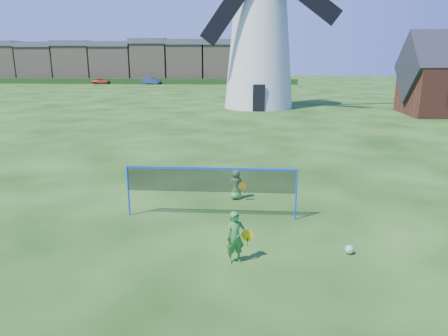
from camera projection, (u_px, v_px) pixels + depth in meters
ground at (216, 222)px, 11.99m from camera, size 220.00×220.00×0.00m
windmill at (260, 33)px, 38.29m from camera, size 14.02×6.57×19.69m
badminton_net at (211, 181)px, 12.04m from camera, size 5.05×0.05×1.55m
player_girl at (235, 238)px, 9.46m from camera, size 0.69×0.45×1.24m
player_boy at (236, 184)px, 13.82m from camera, size 0.65×0.50×1.02m
play_ball at (349, 250)px, 10.00m from camera, size 0.22×0.22×0.22m
terraced_houses at (118, 61)px, 82.13m from camera, size 51.43×8.40×8.37m
hedge at (131, 81)px, 76.98m from camera, size 62.00×0.80×1.00m
car_left at (101, 81)px, 76.79m from camera, size 3.25×1.38×1.09m
car_right at (152, 81)px, 76.31m from camera, size 3.80×2.36×1.18m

